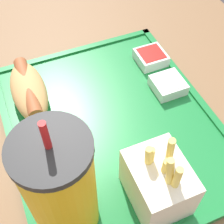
{
  "coord_description": "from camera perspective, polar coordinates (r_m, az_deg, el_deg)",
  "views": [
    {
      "loc": [
        -0.25,
        0.1,
        1.17
      ],
      "look_at": [
        0.03,
        -0.02,
        0.79
      ],
      "focal_mm": 50.0,
      "sensor_mm": 36.0,
      "label": 1
    }
  ],
  "objects": [
    {
      "name": "soda_cup",
      "position": [
        0.36,
        -9.36,
        -13.46
      ],
      "size": [
        0.08,
        0.08,
        0.21
      ],
      "color": "gold",
      "rests_on": "food_tray"
    },
    {
      "name": "sauce_cup_mayo",
      "position": [
        0.56,
        10.21,
        4.93
      ],
      "size": [
        0.05,
        0.05,
        0.02
      ],
      "color": "silver",
      "rests_on": "food_tray"
    },
    {
      "name": "dining_table",
      "position": [
        0.84,
        -0.23,
        -19.87
      ],
      "size": [
        1.4,
        0.81,
        0.75
      ],
      "color": "brown",
      "rests_on": "ground_plane"
    },
    {
      "name": "food_tray",
      "position": [
        0.51,
        0.0,
        -2.41
      ],
      "size": [
        0.4,
        0.33,
        0.01
      ],
      "color": "#197233",
      "rests_on": "dining_table"
    },
    {
      "name": "fries_carton",
      "position": [
        0.42,
        8.41,
        -12.61
      ],
      "size": [
        0.09,
        0.07,
        0.12
      ],
      "color": "silver",
      "rests_on": "food_tray"
    },
    {
      "name": "hot_dog_far",
      "position": [
        0.54,
        -15.01,
        3.92
      ],
      "size": [
        0.14,
        0.06,
        0.04
      ],
      "color": "tan",
      "rests_on": "food_tray"
    },
    {
      "name": "sauce_cup_ketchup",
      "position": [
        0.61,
        7.12,
        9.94
      ],
      "size": [
        0.05,
        0.05,
        0.02
      ],
      "color": "silver",
      "rests_on": "food_tray"
    }
  ]
}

